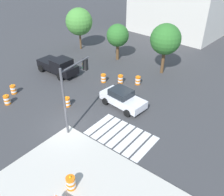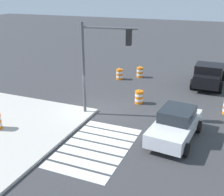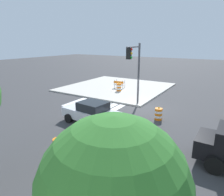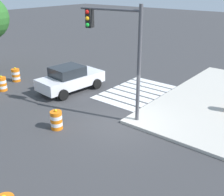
# 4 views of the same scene
# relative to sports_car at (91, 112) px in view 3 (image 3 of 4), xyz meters

# --- Properties ---
(ground_plane) EXTENTS (120.00, 120.00, 0.00)m
(ground_plane) POSITION_rel_sports_car_xyz_m (-1.61, -5.23, -0.81)
(ground_plane) COLOR #38383A
(sidewalk_corner) EXTENTS (12.00, 12.00, 0.15)m
(sidewalk_corner) POSITION_rel_sports_car_xyz_m (4.39, -11.23, -0.74)
(sidewalk_corner) COLOR #BCB7AD
(sidewalk_corner) RESTS_ON ground
(crosswalk_stripes) EXTENTS (5.10, 3.20, 0.02)m
(crosswalk_stripes) POSITION_rel_sports_car_xyz_m (2.39, -3.43, -0.80)
(crosswalk_stripes) COLOR silver
(crosswalk_stripes) RESTS_ON ground
(sports_car) EXTENTS (4.46, 2.47, 1.63)m
(sports_car) POSITION_rel_sports_car_xyz_m (0.00, 0.00, 0.00)
(sports_car) COLOR silver
(sports_car) RESTS_ON ground
(traffic_barrel_near_corner) EXTENTS (0.56, 0.56, 1.02)m
(traffic_barrel_near_corner) POSITION_rel_sports_car_xyz_m (-4.35, 2.46, -0.36)
(traffic_barrel_near_corner) COLOR orange
(traffic_barrel_near_corner) RESTS_ON ground
(traffic_barrel_crosswalk_end) EXTENTS (0.56, 0.56, 1.02)m
(traffic_barrel_crosswalk_end) POSITION_rel_sports_car_xyz_m (-3.95, -3.20, -0.36)
(traffic_barrel_crosswalk_end) COLOR orange
(traffic_barrel_crosswalk_end) RESTS_ON ground
(traffic_barrel_median_near) EXTENTS (0.56, 0.56, 1.02)m
(traffic_barrel_median_near) POSITION_rel_sports_car_xyz_m (-1.15, 4.35, -0.36)
(traffic_barrel_median_near) COLOR orange
(traffic_barrel_median_near) RESTS_ON ground
(traffic_barrel_lane_center) EXTENTS (0.56, 0.56, 1.02)m
(traffic_barrel_lane_center) POSITION_rel_sports_car_xyz_m (-2.77, 3.42, -0.36)
(traffic_barrel_lane_center) COLOR orange
(traffic_barrel_lane_center) RESTS_ON ground
(traffic_barrel_on_sidewalk) EXTENTS (0.56, 0.56, 1.02)m
(traffic_barrel_on_sidewalk) POSITION_rel_sports_car_xyz_m (2.95, -9.22, -0.21)
(traffic_barrel_on_sidewalk) COLOR orange
(traffic_barrel_on_sidewalk) RESTS_ON sidewalk_corner
(construction_barricade) EXTENTS (1.32, 0.92, 1.00)m
(construction_barricade) POSITION_rel_sports_car_xyz_m (3.73, -10.61, -0.09)
(construction_barricade) COLOR silver
(construction_barricade) RESTS_ON sidewalk_corner
(traffic_light_pole) EXTENTS (0.72, 3.27, 5.50)m
(traffic_light_pole) POSITION_rel_sports_car_xyz_m (-1.17, -4.70, 3.10)
(traffic_light_pole) COLOR #4C4C51
(traffic_light_pole) RESTS_ON sidewalk_corner
(street_tree_streetside_near) EXTENTS (2.78, 2.78, 4.58)m
(street_tree_streetside_near) POSITION_rel_sports_car_xyz_m (-6.92, 8.33, 2.35)
(street_tree_streetside_near) COLOR brown
(street_tree_streetside_near) RESTS_ON ground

